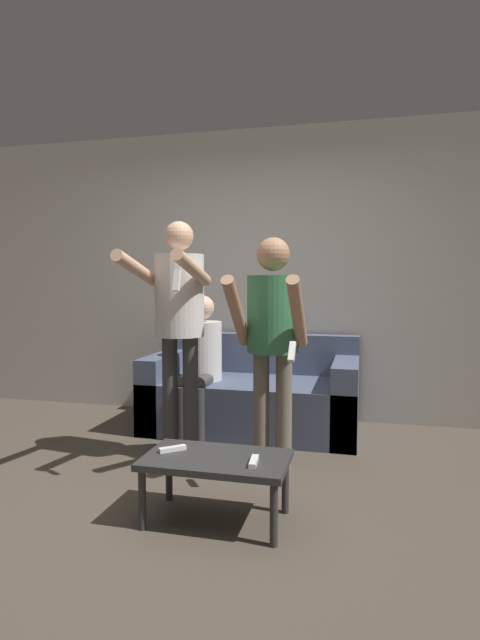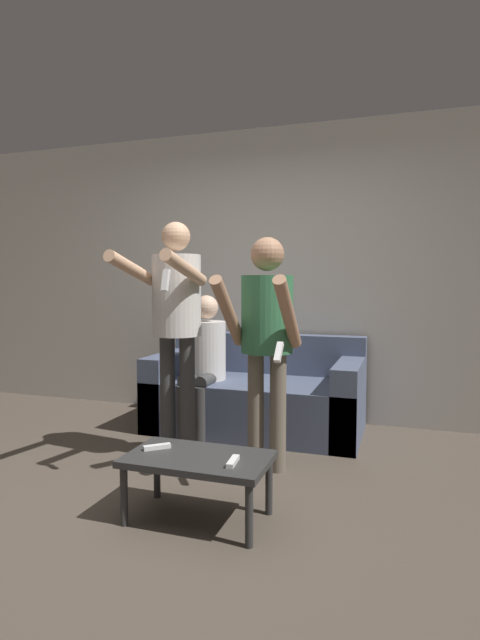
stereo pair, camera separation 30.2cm
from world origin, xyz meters
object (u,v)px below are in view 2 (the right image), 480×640
Objects in this scene: person_standing_right at (266,327)px; remote_near at (233,462)px; person_standing_left at (176,310)px; coffee_table at (198,463)px; remote_far at (157,447)px; couch at (257,397)px; person_seated at (204,356)px.

person_standing_right is 1.05m from remote_near.
person_standing_right reaches higher than remote_near.
remote_near is at bearing -49.51° from person_standing_left.
remote_far reaches higher than coffee_table.
coffee_table is (-0.16, -0.80, -0.67)m from person_standing_right.
remote_near is (0.06, -0.85, -0.62)m from person_standing_right.
person_standing_left is at bearing 130.49° from remote_near.
couch reaches higher than coffee_table.
person_standing_left is at bearing 108.13° from remote_far.
coffee_table is at bearing -101.06° from person_standing_right.
couch is at bearing 95.95° from coffee_table.
person_seated reaches higher than remote_far.
couch is at bearing 102.66° from remote_near.
remote_near is at bearing -14.19° from coffee_table.
remote_far is at bearing -71.87° from person_standing_left.
couch is 13.02× the size of remote_far.
remote_near is (0.22, -0.05, 0.05)m from coffee_table.
person_standing_right reaches higher than remote_far.
remote_far is at bearing 174.24° from coffee_table.
person_seated is 1.77m from remote_near.
person_standing_right reaches higher than person_seated.
remote_near and remote_far have the same top height.
person_standing_left is at bearing 122.63° from coffee_table.
remote_far is (0.33, -1.47, -0.28)m from person_seated.
couch is at bearing 69.79° from person_standing_left.
coffee_table is (0.18, -1.70, 0.03)m from couch.
person_standing_right is at bearing 78.94° from coffee_table.
person_standing_left is at bearing -110.21° from couch.
coffee_table is at bearing -5.76° from remote_far.
remote_near is (0.39, -1.75, 0.08)m from couch.
couch is 1.68m from remote_far.
couch is 11.70× the size of remote_near.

